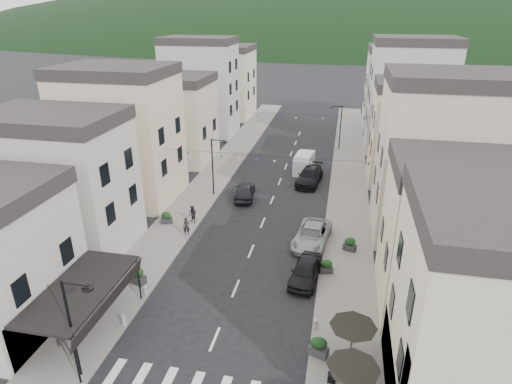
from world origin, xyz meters
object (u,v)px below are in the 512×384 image
Objects in this scene: parked_car_d at (310,176)px; pedestrian_a at (186,227)px; pedestrian_b at (193,214)px; delivery_van at (304,162)px; parked_car_e at (245,191)px; parked_car_a at (306,271)px; parked_car_b at (312,235)px; parked_car_c at (312,235)px.

parked_car_d is 3.59× the size of pedestrian_a.
parked_car_d is 3.51× the size of pedestrian_b.
pedestrian_a is (-8.06, -17.63, -0.17)m from delivery_van.
parked_car_e is 2.86× the size of pedestrian_b.
parked_car_a is 0.95× the size of delivery_van.
pedestrian_b is at bearing -121.84° from parked_car_d.
parked_car_e is 9.18m from pedestrian_a.
parked_car_e reaches higher than parked_car_a.
parked_car_e reaches higher than parked_car_b.
delivery_van is (-2.34, 21.93, 0.31)m from parked_car_a.
parked_car_c is 1.17× the size of delivery_van.
parked_car_a is 12.52m from pedestrian_b.
parked_car_e is 10.29m from delivery_van.
parked_car_b is 10.74m from pedestrian_b.
parked_car_b is 0.79× the size of parked_car_c.
parked_car_d is (-1.35, 18.31, 0.06)m from parked_car_a.
parked_car_b is at bearing 126.71° from parked_car_e.
delivery_van reaches higher than pedestrian_b.
pedestrian_a is at bearing 63.73° from parked_car_e.
pedestrian_a is 0.98× the size of pedestrian_b.
pedestrian_a is (-10.40, -0.93, 0.14)m from parked_car_c.
parked_car_c is at bearing 97.18° from parked_car_a.
parked_car_b is 10.67m from parked_car_e.
pedestrian_a is at bearing -167.73° from parked_car_c.
parked_car_c is 16.86m from delivery_van.
parked_car_c is at bearing -77.32° from delivery_van.
parked_car_c is at bearing 126.50° from parked_car_e.
pedestrian_a is (-10.40, 4.30, 0.15)m from parked_car_a.
parked_car_c is 10.44m from pedestrian_a.
parked_car_a is 18.36m from parked_car_d.
parked_car_b is at bearing -77.52° from parked_car_d.
parked_car_b is (0.00, 5.28, -0.05)m from parked_car_a.
parked_car_d is at bearing 103.03° from parked_car_c.
delivery_van is (-2.34, 16.70, 0.31)m from parked_car_c.
parked_car_c is at bearing 20.09° from pedestrian_b.
pedestrian_a is at bearing -56.24° from pedestrian_b.
parked_car_b is 2.76× the size of pedestrian_a.
pedestrian_b is (-8.32, -15.35, -0.15)m from delivery_van.
parked_car_c is at bearing -15.51° from pedestrian_a.
parked_car_c is (0.00, -0.06, 0.05)m from parked_car_b.
parked_car_d is 8.07m from parked_car_e.
parked_car_d reaches higher than parked_car_e.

